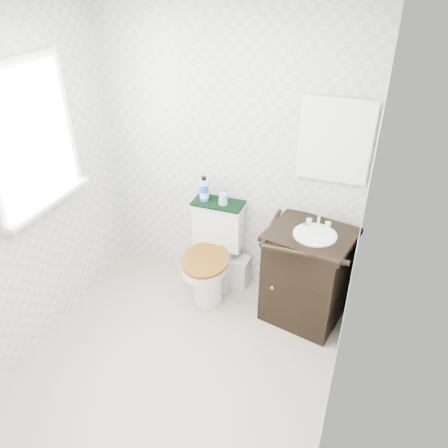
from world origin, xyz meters
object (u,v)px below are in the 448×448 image
Objects in this scene: toilet at (214,256)px; cup at (223,199)px; mouthwash_bottle at (204,190)px; vanity at (307,274)px; trash_bin at (238,271)px.

cup is at bearing 66.39° from toilet.
mouthwash_bottle reaches higher than toilet.
cup is (0.17, -0.01, -0.05)m from mouthwash_bottle.
vanity is at bearing -10.78° from mouthwash_bottle.
mouthwash_bottle reaches higher than cup.
toilet is 0.54m from cup.
cup is at bearing 167.35° from vanity.
cup is at bearing -169.72° from trash_bin.
vanity is at bearing -17.14° from trash_bin.
trash_bin is 0.74m from cup.
toilet is at bearing 175.56° from vanity.
vanity is 0.72m from trash_bin.
vanity is at bearing -4.44° from toilet.
cup is (-0.77, 0.17, 0.45)m from vanity.
toilet is 3.74× the size of mouthwash_bottle.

